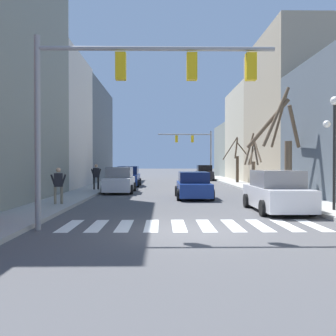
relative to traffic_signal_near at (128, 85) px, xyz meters
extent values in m
plane|color=#4C4C4F|center=(2.06, -0.22, -4.50)|extent=(240.00, 240.00, 0.00)
cube|color=beige|center=(-8.28, 19.17, 0.77)|extent=(6.00, 9.15, 10.55)
cube|color=#515B66|center=(-8.28, 30.99, 0.67)|extent=(6.00, 14.50, 10.34)
cube|color=tan|center=(12.39, 21.51, 1.87)|extent=(6.00, 12.51, 12.75)
cube|color=#BCB299|center=(12.39, 33.69, 0.83)|extent=(6.00, 11.85, 10.66)
cube|color=gray|center=(12.39, 44.94, -0.75)|extent=(6.00, 10.66, 7.51)
cube|color=white|center=(-1.99, 0.81, -4.50)|extent=(0.45, 2.60, 0.01)
cube|color=white|center=(-1.09, 0.81, -4.50)|extent=(0.45, 2.60, 0.01)
cube|color=white|center=(-0.19, 0.81, -4.50)|extent=(0.45, 2.60, 0.01)
cube|color=white|center=(0.71, 0.81, -4.50)|extent=(0.45, 2.60, 0.01)
cube|color=white|center=(1.61, 0.81, -4.50)|extent=(0.45, 2.60, 0.01)
cube|color=white|center=(2.51, 0.81, -4.50)|extent=(0.45, 2.60, 0.01)
cube|color=white|center=(3.41, 0.81, -4.50)|extent=(0.45, 2.60, 0.01)
cube|color=white|center=(4.31, 0.81, -4.50)|extent=(0.45, 2.60, 0.01)
cube|color=white|center=(5.21, 0.81, -4.50)|extent=(0.45, 2.60, 0.01)
cube|color=white|center=(6.11, 0.81, -4.50)|extent=(0.45, 2.60, 0.01)
cylinder|color=gray|center=(-2.80, 0.00, -1.49)|extent=(0.18, 0.18, 6.02)
cylinder|color=gray|center=(0.88, 0.00, 1.12)|extent=(7.35, 0.14, 0.14)
cube|color=yellow|center=(-0.22, 0.00, 0.57)|extent=(0.32, 0.28, 0.84)
cube|color=yellow|center=(1.98, 0.00, 0.57)|extent=(0.32, 0.28, 0.84)
cube|color=yellow|center=(3.82, 0.00, 0.57)|extent=(0.32, 0.28, 0.84)
cylinder|color=gray|center=(6.91, 34.68, -1.57)|extent=(0.18, 0.18, 5.86)
cylinder|color=gray|center=(3.74, 34.68, 0.96)|extent=(6.33, 0.14, 0.14)
cube|color=yellow|center=(4.69, 34.68, 0.41)|extent=(0.32, 0.28, 0.84)
cube|color=yellow|center=(2.79, 34.68, 0.41)|extent=(0.32, 0.28, 0.84)
cylinder|color=black|center=(8.13, 3.80, -2.20)|extent=(0.12, 0.12, 4.30)
sphere|color=white|center=(8.13, 3.80, 0.13)|extent=(0.36, 0.36, 0.36)
sphere|color=white|center=(7.81, 3.80, -0.83)|extent=(0.31, 0.31, 0.31)
cube|color=navy|center=(2.89, 10.72, -3.95)|extent=(1.81, 4.62, 0.75)
cube|color=#0E1C46|center=(2.89, 10.72, -3.27)|extent=(1.66, 2.40, 0.62)
cylinder|color=black|center=(1.97, 12.16, -4.18)|extent=(0.22, 0.64, 0.64)
cylinder|color=black|center=(3.81, 12.16, -4.18)|extent=(0.22, 0.64, 0.64)
cylinder|color=black|center=(1.97, 9.29, -4.18)|extent=(0.22, 0.64, 0.64)
cylinder|color=black|center=(3.81, 9.29, -4.18)|extent=(0.22, 0.64, 0.64)
cube|color=silver|center=(5.96, 4.48, -3.89)|extent=(1.90, 4.80, 0.87)
cube|color=slate|center=(5.96, 4.48, -3.10)|extent=(1.75, 2.50, 0.71)
cylinder|color=black|center=(4.99, 5.97, -4.18)|extent=(0.22, 0.64, 0.64)
cylinder|color=black|center=(6.93, 5.97, -4.18)|extent=(0.22, 0.64, 0.64)
cylinder|color=black|center=(4.99, 2.99, -4.18)|extent=(0.22, 0.64, 0.64)
cylinder|color=black|center=(6.93, 2.99, -4.18)|extent=(0.22, 0.64, 0.64)
cube|color=silver|center=(-1.89, 15.01, -3.89)|extent=(1.81, 4.71, 0.88)
cube|color=slate|center=(-1.89, 15.01, -3.08)|extent=(1.67, 2.45, 0.72)
cylinder|color=black|center=(-2.81, 16.47, -4.18)|extent=(0.22, 0.64, 0.64)
cylinder|color=black|center=(-0.96, 16.47, -4.18)|extent=(0.22, 0.64, 0.64)
cylinder|color=black|center=(-2.81, 13.54, -4.18)|extent=(0.22, 0.64, 0.64)
cylinder|color=black|center=(-0.96, 13.54, -4.18)|extent=(0.22, 0.64, 0.64)
cube|color=black|center=(6.04, 33.83, -3.88)|extent=(1.75, 4.19, 0.89)
cube|color=black|center=(6.04, 33.83, -3.08)|extent=(1.61, 2.18, 0.72)
cylinder|color=black|center=(5.14, 35.13, -4.18)|extent=(0.22, 0.64, 0.64)
cylinder|color=black|center=(6.93, 35.13, -4.18)|extent=(0.22, 0.64, 0.64)
cylinder|color=black|center=(5.14, 32.53, -4.18)|extent=(0.22, 0.64, 0.64)
cylinder|color=black|center=(6.93, 32.53, -4.18)|extent=(0.22, 0.64, 0.64)
cube|color=navy|center=(-1.89, 22.36, -3.89)|extent=(1.80, 4.82, 0.87)
cube|color=#0E1C46|center=(-1.89, 22.36, -3.09)|extent=(1.66, 2.51, 0.72)
cylinder|color=black|center=(-2.81, 23.86, -4.18)|extent=(0.22, 0.64, 0.64)
cylinder|color=black|center=(-0.97, 23.86, -4.18)|extent=(0.22, 0.64, 0.64)
cylinder|color=black|center=(-2.81, 20.87, -4.18)|extent=(0.22, 0.64, 0.64)
cylinder|color=black|center=(-0.97, 20.87, -4.18)|extent=(0.22, 0.64, 0.64)
cylinder|color=black|center=(-3.58, 16.32, -3.92)|extent=(0.13, 0.13, 0.87)
cylinder|color=black|center=(-3.85, 16.17, -3.92)|extent=(0.13, 0.13, 0.87)
cube|color=black|center=(-3.71, 16.24, -3.15)|extent=(0.49, 0.42, 0.68)
sphere|color=tan|center=(-3.71, 16.24, -2.65)|extent=(0.24, 0.24, 0.24)
cylinder|color=black|center=(-3.50, 16.36, -3.19)|extent=(0.31, 0.23, 0.66)
cylinder|color=black|center=(-3.92, 16.12, -3.19)|extent=(0.31, 0.23, 0.66)
cylinder|color=#7A705B|center=(-3.67, 6.30, -3.95)|extent=(0.12, 0.12, 0.81)
cylinder|color=#7A705B|center=(-3.95, 6.23, -3.95)|extent=(0.12, 0.12, 0.81)
cube|color=black|center=(-3.81, 6.26, -3.22)|extent=(0.44, 0.31, 0.64)
sphere|color=tan|center=(-3.81, 6.26, -2.76)|extent=(0.23, 0.23, 0.23)
cylinder|color=black|center=(-3.59, 6.31, -3.27)|extent=(0.29, 0.15, 0.62)
cylinder|color=black|center=(-4.03, 6.21, -3.27)|extent=(0.29, 0.15, 0.62)
cylinder|color=#473828|center=(8.46, 26.21, -3.07)|extent=(0.29, 0.29, 2.56)
cylinder|color=#473828|center=(8.28, 25.85, -1.02)|extent=(0.52, 0.88, 2.04)
cylinder|color=#473828|center=(7.77, 26.34, -1.02)|extent=(1.47, 0.38, 2.29)
cylinder|color=#473828|center=(9.10, 26.37, -1.23)|extent=(1.36, 0.45, 1.59)
cylinder|color=brown|center=(8.17, 9.81, -2.78)|extent=(0.41, 0.41, 3.15)
cylinder|color=brown|center=(7.06, 9.97, -0.21)|extent=(2.39, 0.56, 2.85)
cylinder|color=brown|center=(8.74, 10.51, -0.34)|extent=(1.27, 1.63, 2.44)
cylinder|color=brown|center=(7.44, 9.70, 0.15)|extent=(1.63, 0.40, 3.38)
cylinder|color=brown|center=(8.00, 10.88, 0.19)|extent=(0.47, 2.28, 3.35)
cylinder|color=brown|center=(7.84, 16.78, -3.35)|extent=(0.26, 0.26, 2.01)
cylinder|color=brown|center=(7.46, 16.50, -1.41)|extent=(0.88, 0.70, 2.38)
cylinder|color=brown|center=(7.78, 17.30, -1.97)|extent=(0.22, 1.13, 1.25)
cylinder|color=brown|center=(7.93, 16.03, -1.50)|extent=(0.30, 1.60, 1.84)
cylinder|color=brown|center=(7.90, 16.35, -1.65)|extent=(0.25, 0.97, 1.91)
cylinder|color=brown|center=(7.62, 16.31, -1.73)|extent=(0.52, 1.05, 1.68)
camera|label=1|loc=(1.05, -12.20, -2.40)|focal=42.00mm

